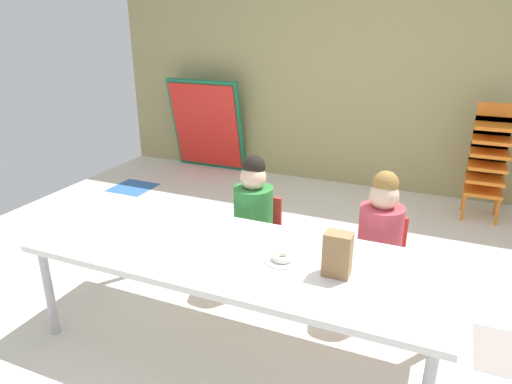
{
  "coord_description": "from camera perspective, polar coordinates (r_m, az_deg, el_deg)",
  "views": [
    {
      "loc": [
        0.84,
        -2.45,
        1.75
      ],
      "look_at": [
        -0.1,
        -0.26,
        0.84
      ],
      "focal_mm": 32.36,
      "sensor_mm": 36.0,
      "label": 1
    }
  ],
  "objects": [
    {
      "name": "paper_plate_near_edge",
      "position": [
        2.36,
        3.25,
        -8.44
      ],
      "size": [
        0.18,
        0.18,
        0.01
      ],
      "primitive_type": "cylinder",
      "color": "white",
      "rests_on": "craft_table"
    },
    {
      "name": "kid_chair_orange_stack",
      "position": [
        4.61,
        26.79,
        3.95
      ],
      "size": [
        0.32,
        0.3,
        1.04
      ],
      "color": "orange",
      "rests_on": "ground_plane"
    },
    {
      "name": "craft_table",
      "position": [
        2.48,
        -2.59,
        -8.18
      ],
      "size": [
        2.2,
        0.8,
        0.59
      ],
      "color": "white",
      "rests_on": "ground_plane"
    },
    {
      "name": "seated_child_middle_seat",
      "position": [
        2.85,
        15.15,
        -4.61
      ],
      "size": [
        0.32,
        0.32,
        0.92
      ],
      "color": "red",
      "rests_on": "ground_plane"
    },
    {
      "name": "seated_child_near_camera",
      "position": [
        3.05,
        -0.27,
        -2.13
      ],
      "size": [
        0.32,
        0.32,
        0.92
      ],
      "color": "red",
      "rests_on": "ground_plane"
    },
    {
      "name": "paper_bag_brown",
      "position": [
        2.23,
        10.04,
        -7.6
      ],
      "size": [
        0.13,
        0.09,
        0.22
      ],
      "primitive_type": "cube",
      "color": "#9E754C",
      "rests_on": "craft_table"
    },
    {
      "name": "ground_plane",
      "position": [
        3.13,
        3.75,
        -13.24
      ],
      "size": [
        5.83,
        4.92,
        0.02
      ],
      "color": "silver"
    },
    {
      "name": "donut_powdered_on_plate",
      "position": [
        2.35,
        3.26,
        -8.0
      ],
      "size": [
        0.11,
        0.11,
        0.03
      ],
      "primitive_type": "torus",
      "color": "white",
      "rests_on": "craft_table"
    },
    {
      "name": "folded_activity_table",
      "position": [
        5.54,
        -6.11,
        8.18
      ],
      "size": [
        0.9,
        0.29,
        1.09
      ],
      "color": "#19724C",
      "rests_on": "ground_plane"
    },
    {
      "name": "back_wall",
      "position": [
        5.01,
        13.91,
        15.01
      ],
      "size": [
        5.83,
        0.1,
        2.57
      ],
      "primitive_type": "cube",
      "color": "tan",
      "rests_on": "ground_plane"
    }
  ]
}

